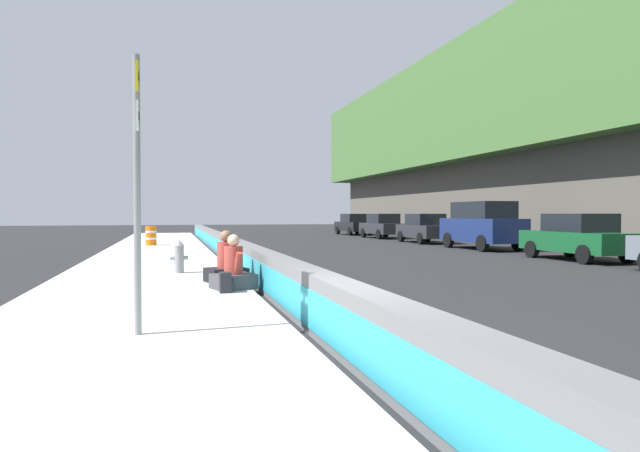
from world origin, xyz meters
TOP-DOWN VIEW (x-y plane):
  - ground_plane at (0.00, 0.00)m, footprint 160.00×160.00m
  - sidewalk_strip at (0.00, 2.65)m, footprint 80.00×4.40m
  - jersey_barrier at (0.00, 0.00)m, footprint 76.00×0.45m
  - route_sign_post at (1.14, 2.48)m, footprint 0.44×0.09m
  - fire_hydrant at (8.57, 1.86)m, footprint 0.26×0.46m
  - seated_person_foreground at (5.15, 0.82)m, footprint 0.91×0.99m
  - seated_person_middle at (6.34, 0.85)m, footprint 0.93×1.02m
  - backpack at (4.64, 1.02)m, footprint 0.32×0.28m
  - construction_barrel at (22.04, 3.01)m, footprint 0.54×0.54m
  - parked_car_third at (10.37, -12.27)m, footprint 4.55×2.06m
  - parked_car_fourth at (16.75, -12.31)m, footprint 4.81×2.08m
  - parked_car_midline at (22.73, -12.26)m, footprint 4.56×2.06m
  - parked_car_far at (29.09, -12.20)m, footprint 4.54×2.03m
  - parked_car_farther at (35.48, -12.28)m, footprint 4.56×2.07m

SIDE VIEW (x-z plane):
  - ground_plane at x=0.00m, z-range 0.00..0.00m
  - sidewalk_strip at x=0.00m, z-range 0.00..0.14m
  - backpack at x=4.64m, z-range 0.13..0.53m
  - jersey_barrier at x=0.00m, z-range 0.00..0.85m
  - seated_person_foreground at x=5.15m, z-range -0.07..1.06m
  - seated_person_middle at x=6.34m, z-range -0.08..1.10m
  - fire_hydrant at x=8.57m, z-range 0.15..1.03m
  - construction_barrel at x=22.04m, z-range 0.14..1.09m
  - parked_car_third at x=10.37m, z-range 0.01..1.72m
  - parked_car_midline at x=22.73m, z-range 0.01..1.72m
  - parked_car_far at x=29.09m, z-range 0.01..1.72m
  - parked_car_farther at x=35.48m, z-range 0.01..1.72m
  - parked_car_fourth at x=16.75m, z-range 0.04..2.32m
  - route_sign_post at x=1.14m, z-range 0.41..4.01m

